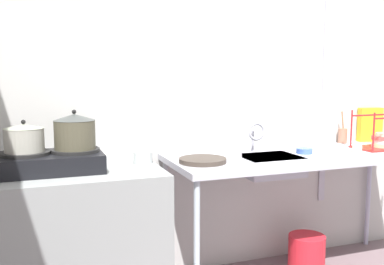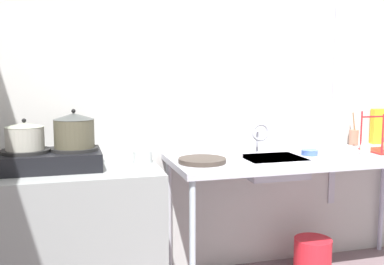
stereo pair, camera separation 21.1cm
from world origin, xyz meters
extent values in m
cube|color=beige|center=(0.00, 1.49, 1.36)|extent=(5.24, 0.10, 2.72)
cube|color=#B4B5C4|center=(0.40, 1.43, 1.50)|extent=(0.05, 0.01, 2.18)
cube|color=gray|center=(-1.61, 1.10, 0.43)|extent=(1.17, 0.67, 0.86)
cube|color=#B4B5C4|center=(-0.03, 1.10, 0.84)|extent=(1.80, 0.67, 0.04)
cylinder|color=#ADBCC9|center=(-0.89, 0.81, 0.41)|extent=(0.04, 0.04, 0.82)
cylinder|color=#B6BBC4|center=(-0.89, 1.40, 0.41)|extent=(0.04, 0.04, 0.82)
cylinder|color=#ADB0CB|center=(0.83, 1.40, 0.41)|extent=(0.04, 0.04, 0.82)
cube|color=black|center=(-1.63, 1.10, 0.91)|extent=(0.55, 0.36, 0.10)
cylinder|color=black|center=(-1.76, 1.10, 0.97)|extent=(0.27, 0.27, 0.02)
cylinder|color=black|center=(-1.50, 1.10, 0.97)|extent=(0.27, 0.27, 0.02)
cylinder|color=#9B9B8F|center=(-1.76, 1.10, 1.04)|extent=(0.21, 0.21, 0.13)
cone|color=#9AA38A|center=(-1.76, 1.10, 1.12)|extent=(0.21, 0.21, 0.02)
sphere|color=black|center=(-1.76, 1.10, 1.14)|extent=(0.02, 0.02, 0.02)
cylinder|color=#4A4736|center=(-1.50, 1.10, 1.06)|extent=(0.22, 0.22, 0.16)
cone|color=#3E4241|center=(-1.50, 1.10, 1.16)|extent=(0.23, 0.23, 0.03)
sphere|color=black|center=(-1.50, 1.10, 1.19)|extent=(0.02, 0.02, 0.02)
cylinder|color=silver|center=(-1.10, 1.14, 0.90)|extent=(0.11, 0.11, 0.07)
cone|color=silver|center=(-1.10, 1.14, 0.98)|extent=(0.11, 0.11, 0.09)
cube|color=#B4B5C4|center=(-0.27, 1.09, 0.80)|extent=(0.39, 0.33, 0.12)
cylinder|color=#B4B5C4|center=(-0.29, 1.29, 0.93)|extent=(0.02, 0.02, 0.15)
torus|color=#B4B5C4|center=(-0.29, 1.23, 1.01)|extent=(0.12, 0.02, 0.12)
cylinder|color=#3A312A|center=(-0.76, 1.05, 0.88)|extent=(0.29, 0.29, 0.03)
cylinder|color=red|center=(0.46, 0.97, 1.00)|extent=(0.01, 0.01, 0.27)
cylinder|color=red|center=(0.46, 1.19, 1.00)|extent=(0.01, 0.01, 0.27)
cylinder|color=red|center=(0.65, 1.19, 1.09)|extent=(0.38, 0.01, 0.01)
cube|color=red|center=(0.65, 1.08, 0.87)|extent=(0.40, 0.24, 0.01)
cylinder|color=beige|center=(0.64, 1.08, 0.89)|extent=(0.15, 0.15, 0.03)
cylinder|color=white|center=(0.65, 1.08, 0.91)|extent=(0.14, 0.14, 0.03)
cylinder|color=#B6514B|center=(0.64, 1.09, 0.94)|extent=(0.13, 0.13, 0.03)
cylinder|color=beige|center=(0.36, 1.01, 0.89)|extent=(0.07, 0.07, 0.07)
cylinder|color=#4465B4|center=(0.00, 1.10, 0.88)|extent=(0.11, 0.11, 0.04)
cylinder|color=white|center=(-0.52, 1.06, 0.94)|extent=(0.06, 0.06, 0.15)
cylinder|color=white|center=(-0.52, 1.06, 1.03)|extent=(0.03, 0.03, 0.04)
cube|color=gold|center=(0.80, 1.39, 0.99)|extent=(0.20, 0.08, 0.27)
cylinder|color=#996952|center=(0.54, 1.39, 0.92)|extent=(0.07, 0.07, 0.11)
cylinder|color=olive|center=(0.54, 1.39, 1.00)|extent=(0.06, 0.04, 0.21)
cylinder|color=red|center=(0.08, 1.15, 0.13)|extent=(0.26, 0.26, 0.26)
camera|label=1|loc=(-1.74, -1.43, 1.40)|focal=41.96mm
camera|label=2|loc=(-1.53, -1.50, 1.40)|focal=41.96mm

